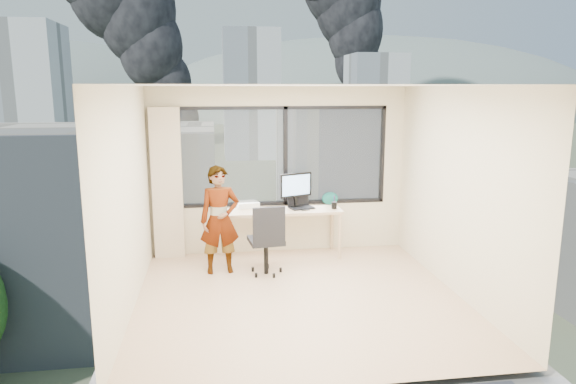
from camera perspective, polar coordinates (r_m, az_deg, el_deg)
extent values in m
cube|color=tan|center=(6.60, 1.25, -11.57)|extent=(4.00, 4.00, 0.01)
cube|color=white|center=(6.08, 1.36, 11.65)|extent=(4.00, 4.00, 0.01)
cube|color=beige|center=(4.31, 5.67, -5.84)|extent=(4.00, 0.01, 2.60)
cube|color=beige|center=(6.21, -17.23, -0.96)|extent=(0.01, 4.00, 2.60)
cube|color=beige|center=(6.82, 18.12, 0.06)|extent=(0.01, 4.00, 2.60)
cube|color=beige|center=(8.03, -13.15, 0.88)|extent=(0.45, 0.14, 2.30)
cube|color=tan|center=(8.02, -0.67, -4.51)|extent=(1.80, 0.60, 0.75)
imported|color=#2D2D33|center=(7.31, -7.52, -3.06)|extent=(0.59, 0.42, 1.52)
cube|color=white|center=(8.10, -4.54, -1.36)|extent=(0.39, 0.35, 0.08)
cube|color=black|center=(7.86, 1.92, -1.98)|extent=(0.13, 0.08, 0.01)
cylinder|color=black|center=(7.98, 5.10, -1.47)|extent=(0.11, 0.11, 0.10)
ellipsoid|color=#0C4A41|center=(8.25, 4.65, -0.70)|extent=(0.29, 0.19, 0.20)
cube|color=#515B3D|center=(127.08, -7.61, 3.78)|extent=(400.00, 400.00, 0.04)
cube|color=beige|center=(38.09, -20.00, -3.88)|extent=(16.00, 12.00, 14.00)
cube|color=silver|center=(46.67, 8.21, 0.67)|extent=(14.00, 13.00, 16.00)
cube|color=silver|center=(106.59, -27.05, 8.77)|extent=(14.00, 14.00, 28.00)
cube|color=silver|center=(126.32, -4.10, 10.63)|extent=(13.00, 13.00, 30.00)
cube|color=silver|center=(153.11, 9.52, 9.88)|extent=(15.00, 15.00, 26.00)
cube|color=silver|center=(166.87, -29.12, 8.04)|extent=(16.00, 14.00, 22.00)
ellipsoid|color=slate|center=(347.43, -28.38, 7.29)|extent=(288.00, 216.00, 90.00)
ellipsoid|color=slate|center=(341.68, 9.19, 8.45)|extent=(300.00, 220.00, 96.00)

